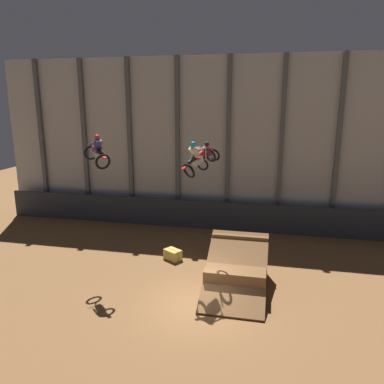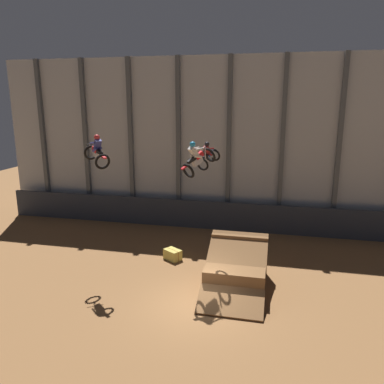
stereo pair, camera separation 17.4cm
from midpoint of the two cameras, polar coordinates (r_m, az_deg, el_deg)
name	(u,v)px [view 2 (the right image)]	position (r m, az deg, el deg)	size (l,w,h in m)	color
ground_plane	(194,305)	(16.39, 0.69, -16.87)	(60.00, 60.00, 0.00)	brown
arena_back_wall	(229,144)	(24.73, 5.87, 7.24)	(32.00, 0.40, 11.18)	#ADB2B7
lower_barrier	(226,216)	(24.83, 5.37, -3.69)	(31.36, 0.20, 1.89)	#2D333D
dirt_ramp	(237,269)	(17.83, 7.10, -11.59)	(2.72, 4.39, 2.21)	brown
rider_bike_left_air	(97,152)	(17.99, -14.01, 5.88)	(1.69, 1.63, 1.58)	black
rider_bike_center_air	(208,156)	(21.39, 2.72, 5.49)	(1.24, 1.88, 1.62)	black
rider_bike_right_air	(197,159)	(16.87, 1.10, 5.11)	(1.60, 1.77, 1.68)	black
hay_bale_trackside	(173,255)	(20.47, -2.72, -9.50)	(1.08, 0.99, 0.57)	#CCB751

